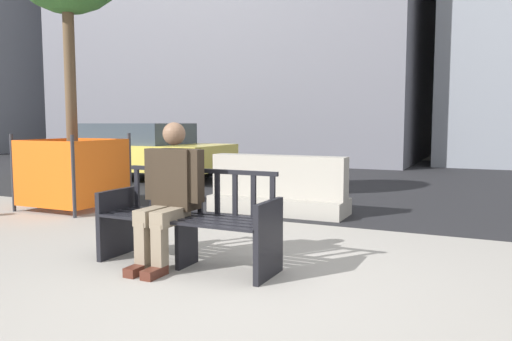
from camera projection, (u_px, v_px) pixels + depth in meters
name	position (u px, v px, depth m)	size (l,w,h in m)	color
ground_plane	(229.00, 290.00, 3.93)	(200.00, 200.00, 0.00)	gray
street_asphalt	(402.00, 178.00, 11.77)	(120.00, 12.00, 0.01)	black
street_bench	(188.00, 223.00, 4.56)	(1.69, 0.54, 0.88)	black
seated_person	(170.00, 191.00, 4.55)	(0.58, 0.72, 1.31)	#2D2319
jersey_barrier_centre	(278.00, 190.00, 7.22)	(2.00, 0.69, 0.84)	#9E998E
construction_fence	(73.00, 171.00, 7.62)	(1.24, 1.24, 1.15)	#2D2D33
car_taxi_near	(134.00, 151.00, 11.63)	(4.64, 2.00, 1.29)	#DBC64C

